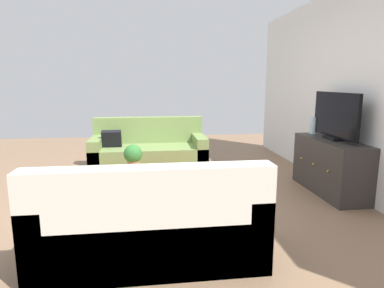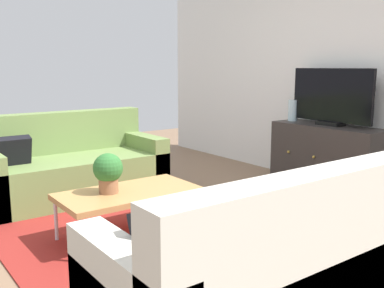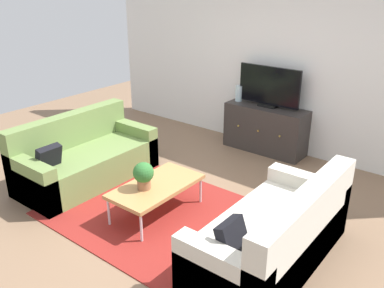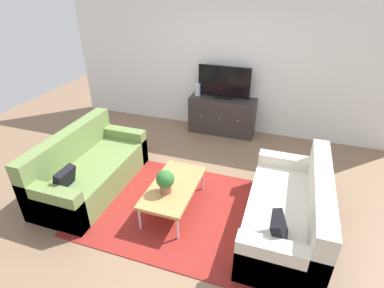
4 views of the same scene
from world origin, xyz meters
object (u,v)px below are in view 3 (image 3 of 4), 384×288
at_px(couch_left_side, 83,159).
at_px(tv_console, 266,129).
at_px(flat_screen_tv, 269,87).
at_px(potted_plant, 144,174).
at_px(glass_vase, 239,93).
at_px(coffee_table, 156,187).
at_px(couch_right_side, 278,238).

distance_m(couch_left_side, tv_console, 2.78).
distance_m(couch_left_side, flat_screen_tv, 2.89).
xyz_separation_m(potted_plant, tv_console, (0.11, 2.57, -0.19)).
bearing_deg(glass_vase, flat_screen_tv, 2.24).
xyz_separation_m(coffee_table, potted_plant, (-0.04, -0.15, 0.20)).
bearing_deg(potted_plant, flat_screen_tv, 87.68).
relative_size(coffee_table, potted_plant, 3.49).
bearing_deg(flat_screen_tv, potted_plant, -92.32).
bearing_deg(tv_console, glass_vase, 179.99).
bearing_deg(couch_right_side, potted_plant, -172.82).
distance_m(couch_right_side, flat_screen_tv, 2.89).
xyz_separation_m(couch_left_side, tv_console, (1.44, 2.37, 0.07)).
bearing_deg(potted_plant, coffee_table, 74.12).
xyz_separation_m(couch_left_side, glass_vase, (0.93, 2.37, 0.55)).
bearing_deg(couch_right_side, coffee_table, -178.29).
relative_size(flat_screen_tv, glass_vase, 4.00).
relative_size(couch_right_side, potted_plant, 5.86).
relative_size(coffee_table, glass_vase, 4.42).
distance_m(potted_plant, flat_screen_tv, 2.63).
bearing_deg(flat_screen_tv, couch_left_side, -121.04).
xyz_separation_m(potted_plant, flat_screen_tv, (0.11, 2.59, 0.47)).
bearing_deg(flat_screen_tv, coffee_table, -91.47).
distance_m(couch_right_side, potted_plant, 1.57).
height_order(couch_right_side, potted_plant, couch_right_side).
xyz_separation_m(couch_right_side, glass_vase, (-1.95, 2.37, 0.55)).
relative_size(tv_console, flat_screen_tv, 1.28).
bearing_deg(potted_plant, couch_right_side, 7.18).
distance_m(couch_left_side, potted_plant, 1.38).
bearing_deg(coffee_table, couch_right_side, 1.71).
height_order(coffee_table, potted_plant, potted_plant).
height_order(couch_left_side, potted_plant, couch_left_side).
height_order(couch_right_side, coffee_table, couch_right_side).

